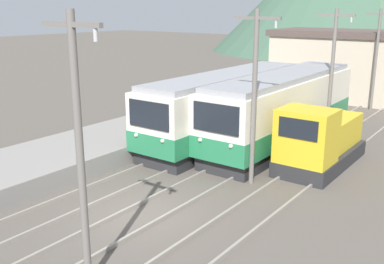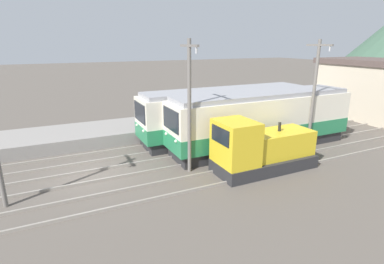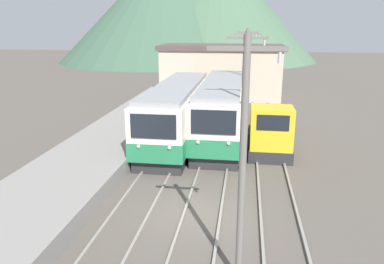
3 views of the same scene
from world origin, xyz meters
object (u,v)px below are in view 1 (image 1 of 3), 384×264
object	(u,v)px
commuter_train_left	(228,109)
shunting_locomotive	(320,142)
commuter_train_center	(283,112)
catenary_mast_distant	(376,56)
catenary_mast_near	(80,145)
catenary_mast_mid	(254,92)
catenary_mast_far	(332,69)

from	to	relation	value
commuter_train_left	shunting_locomotive	bearing A→B (deg)	-13.34
commuter_train_center	catenary_mast_distant	distance (m)	11.85
commuter_train_left	commuter_train_center	xyz separation A→B (m)	(2.80, 1.06, 0.03)
catenary_mast_near	catenary_mast_mid	bearing A→B (deg)	90.00
commuter_train_left	catenary_mast_near	xyz separation A→B (m)	(4.31, -13.76, 2.13)
catenary_mast_mid	catenary_mast_far	xyz separation A→B (m)	(0.00, 8.79, 0.00)
catenary_mast_far	commuter_train_center	bearing A→B (deg)	-118.53
commuter_train_center	catenary_mast_distant	bearing A→B (deg)	82.57
shunting_locomotive	catenary_mast_near	world-z (taller)	catenary_mast_near
catenary_mast_near	catenary_mast_distant	size ratio (longest dim) A/B	1.00
commuter_train_center	catenary_mast_far	distance (m)	3.79
catenary_mast_near	commuter_train_center	bearing A→B (deg)	95.81
commuter_train_left	commuter_train_center	world-z (taller)	commuter_train_center
catenary_mast_far	commuter_train_left	bearing A→B (deg)	-138.37
catenary_mast_distant	commuter_train_left	bearing A→B (deg)	-108.84
catenary_mast_near	catenary_mast_far	world-z (taller)	same
catenary_mast_distant	shunting_locomotive	bearing A→B (deg)	-83.92
commuter_train_left	catenary_mast_near	size ratio (longest dim) A/B	1.85
commuter_train_center	catenary_mast_near	world-z (taller)	catenary_mast_near
shunting_locomotive	catenary_mast_near	distance (m)	12.75
commuter_train_center	catenary_mast_distant	size ratio (longest dim) A/B	1.86
commuter_train_center	shunting_locomotive	xyz separation A→B (m)	(3.00, -2.43, -0.54)
shunting_locomotive	catenary_mast_far	distance (m)	6.02
catenary_mast_near	shunting_locomotive	bearing A→B (deg)	83.13
shunting_locomotive	catenary_mast_mid	distance (m)	4.70
catenary_mast_far	shunting_locomotive	bearing A→B (deg)	-74.00
commuter_train_left	catenary_mast_mid	xyz separation A→B (m)	(4.31, -4.97, 2.13)
commuter_train_left	catenary_mast_distant	world-z (taller)	catenary_mast_distant
catenary_mast_mid	catenary_mast_distant	bearing A→B (deg)	90.00
commuter_train_left	catenary_mast_far	bearing A→B (deg)	41.63
commuter_train_center	catenary_mast_near	distance (m)	15.04
catenary_mast_far	catenary_mast_distant	xyz separation A→B (m)	(0.00, 8.79, 0.00)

